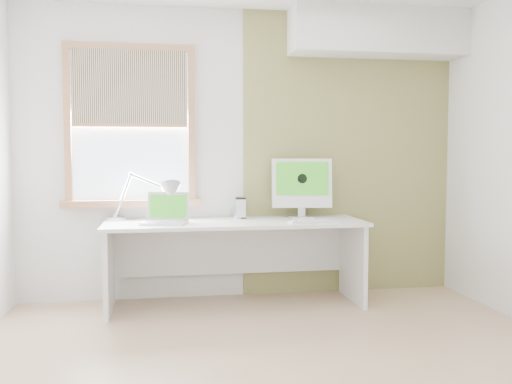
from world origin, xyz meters
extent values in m
cube|color=tan|center=(0.00, 0.00, -0.01)|extent=(4.00, 3.50, 0.02)
cube|color=silver|center=(0.00, 1.76, 1.30)|extent=(4.00, 0.02, 2.60)
cube|color=silver|center=(0.00, -1.76, 1.30)|extent=(4.00, 0.02, 2.60)
cube|color=olive|center=(1.00, 1.74, 1.30)|extent=(2.00, 0.02, 2.60)
cube|color=white|center=(1.20, 1.57, 2.40)|extent=(1.60, 0.40, 0.42)
cube|color=#9E6A49|center=(-1.53, 1.72, 1.55)|extent=(0.06, 0.06, 1.42)
cube|color=#9E6A49|center=(-0.47, 1.72, 1.55)|extent=(0.06, 0.06, 1.42)
cube|color=#9E6A49|center=(-1.00, 1.72, 2.23)|extent=(1.00, 0.06, 0.06)
cube|color=#9E6A49|center=(-1.00, 1.70, 0.87)|extent=(1.20, 0.14, 0.06)
cube|color=#D1E2F9|center=(-1.00, 1.74, 1.55)|extent=(1.00, 0.01, 1.30)
cube|color=beige|center=(-1.00, 1.70, 1.88)|extent=(0.98, 0.02, 0.65)
cube|color=#9E6A49|center=(-1.00, 1.70, 1.55)|extent=(0.98, 0.03, 0.03)
cube|color=white|center=(-0.12, 1.38, 0.71)|extent=(2.20, 0.70, 0.03)
cube|color=white|center=(-1.17, 1.38, 0.35)|extent=(0.04, 0.64, 0.70)
cube|color=white|center=(0.93, 1.38, 0.35)|extent=(0.04, 0.64, 0.70)
cube|color=white|center=(-0.12, 1.70, 0.45)|extent=(2.08, 0.02, 0.48)
cylinder|color=silver|center=(-1.14, 1.65, 0.74)|extent=(0.22, 0.22, 0.02)
sphere|color=silver|center=(-1.14, 1.65, 0.76)|extent=(0.06, 0.06, 0.05)
cylinder|color=silver|center=(-1.07, 1.63, 0.94)|extent=(0.17, 0.07, 0.37)
sphere|color=silver|center=(-1.00, 1.61, 1.13)|extent=(0.06, 0.06, 0.05)
cylinder|color=silver|center=(-0.84, 1.54, 1.07)|extent=(0.32, 0.16, 0.15)
sphere|color=silver|center=(-0.69, 1.47, 1.01)|extent=(0.05, 0.05, 0.04)
cone|color=silver|center=(-0.66, 1.47, 0.97)|extent=(0.22, 0.26, 0.23)
cube|color=silver|center=(-0.72, 1.30, 0.74)|extent=(0.41, 0.33, 0.02)
cube|color=#B2B5B7|center=(-0.72, 1.30, 0.75)|extent=(0.33, 0.22, 0.00)
cube|color=silver|center=(-0.68, 1.42, 0.86)|extent=(0.37, 0.16, 0.23)
cube|color=#2D7E1B|center=(-0.69, 1.41, 0.86)|extent=(0.32, 0.13, 0.19)
cylinder|color=silver|center=(-0.08, 1.56, 0.74)|extent=(0.09, 0.09, 0.02)
cube|color=silver|center=(-0.08, 1.56, 0.81)|extent=(0.06, 0.02, 0.12)
cube|color=#194C99|center=(-0.08, 1.56, 0.81)|extent=(0.05, 0.01, 0.09)
cube|color=silver|center=(-0.04, 1.62, 0.82)|extent=(0.10, 0.15, 0.18)
cube|color=black|center=(-0.04, 1.62, 0.91)|extent=(0.10, 0.15, 0.01)
cube|color=black|center=(-0.04, 1.62, 0.74)|extent=(0.10, 0.15, 0.01)
cube|color=silver|center=(0.50, 1.55, 0.74)|extent=(0.22, 0.20, 0.01)
cube|color=silver|center=(0.51, 1.58, 0.83)|extent=(0.07, 0.03, 0.18)
cube|color=white|center=(0.51, 1.57, 1.04)|extent=(0.55, 0.16, 0.44)
cube|color=#2D7E1B|center=(0.50, 1.54, 1.08)|extent=(0.47, 0.09, 0.30)
cylinder|color=black|center=(0.50, 1.54, 1.08)|extent=(0.09, 0.02, 0.09)
cube|color=white|center=(0.51, 1.17, 0.74)|extent=(0.44, 0.16, 0.02)
cube|color=white|center=(0.51, 1.17, 0.75)|extent=(0.40, 0.13, 0.00)
ellipsoid|color=white|center=(0.33, 1.14, 0.75)|extent=(0.10, 0.12, 0.03)
camera|label=1|loc=(-0.72, -3.24, 1.29)|focal=38.63mm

